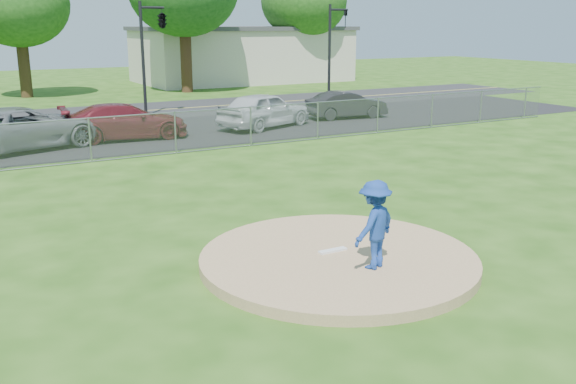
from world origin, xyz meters
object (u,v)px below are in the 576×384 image
object	(u,v)px
traffic_signal_right	(333,45)
parked_car_charcoal	(347,105)
commercial_building	(242,54)
parked_car_pearl	(264,110)
pitcher	(374,225)
parked_car_darkred	(125,121)
traffic_signal_center	(160,22)
parked_car_gray	(24,128)

from	to	relation	value
traffic_signal_right	parked_car_charcoal	size ratio (longest dim) A/B	1.41
commercial_building	parked_car_pearl	size ratio (longest dim) A/B	3.50
pitcher	parked_car_darkred	world-z (taller)	pitcher
traffic_signal_right	parked_car_charcoal	bearing A→B (deg)	-116.68
traffic_signal_right	pitcher	distance (m)	26.93
pitcher	traffic_signal_center	bearing A→B (deg)	-120.14
traffic_signal_right	pitcher	size ratio (longest dim) A/B	3.41
traffic_signal_right	parked_car_darkred	size ratio (longest dim) A/B	1.12
traffic_signal_center	pitcher	world-z (taller)	traffic_signal_center
parked_car_darkred	traffic_signal_right	bearing A→B (deg)	-61.02
parked_car_charcoal	traffic_signal_right	bearing A→B (deg)	-20.11
pitcher	parked_car_gray	world-z (taller)	pitcher
pitcher	parked_car_pearl	world-z (taller)	pitcher
traffic_signal_center	parked_car_charcoal	world-z (taller)	traffic_signal_center
commercial_building	parked_car_gray	xyz separation A→B (m)	(-19.60, -22.47, -1.36)
traffic_signal_center	parked_car_charcoal	distance (m)	10.12
parked_car_gray	parked_car_charcoal	bearing A→B (deg)	-103.73
parked_car_darkred	parked_car_pearl	world-z (taller)	parked_car_pearl
commercial_building	parked_car_darkred	size ratio (longest dim) A/B	3.29
parked_car_gray	commercial_building	bearing A→B (deg)	-58.13
traffic_signal_center	pitcher	xyz separation A→B (m)	(-3.78, -22.86, -3.59)
traffic_signal_right	pitcher	world-z (taller)	traffic_signal_right
traffic_signal_right	parked_car_gray	bearing A→B (deg)	-160.07
parked_car_darkred	parked_car_pearl	size ratio (longest dim) A/B	1.07
traffic_signal_center	parked_car_pearl	bearing A→B (deg)	-67.78
pitcher	parked_car_gray	distance (m)	16.83
traffic_signal_center	parked_car_gray	world-z (taller)	traffic_signal_center
commercial_building	parked_car_charcoal	world-z (taller)	commercial_building
traffic_signal_right	parked_car_pearl	size ratio (longest dim) A/B	1.20
parked_car_charcoal	parked_car_darkred	bearing A→B (deg)	99.58
traffic_signal_right	parked_car_gray	distance (m)	19.14
commercial_building	parked_car_darkred	world-z (taller)	commercial_building
parked_car_gray	pitcher	bearing A→B (deg)	175.97
parked_car_gray	parked_car_charcoal	xyz separation A→B (m)	(15.02, 0.87, -0.13)
commercial_building	pitcher	bearing A→B (deg)	-112.14
parked_car_gray	traffic_signal_center	bearing A→B (deg)	-66.51
parked_car_darkred	parked_car_charcoal	distance (m)	11.20
parked_car_gray	parked_car_pearl	size ratio (longest dim) A/B	1.22
parked_car_pearl	traffic_signal_center	bearing A→B (deg)	2.21
traffic_signal_center	parked_car_pearl	xyz separation A→B (m)	(2.55, -6.25, -3.80)
pitcher	parked_car_charcoal	xyz separation A→B (m)	(11.23, 17.26, -0.36)
traffic_signal_right	parked_car_darkred	world-z (taller)	traffic_signal_right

